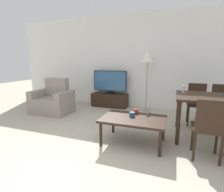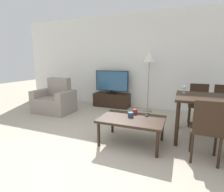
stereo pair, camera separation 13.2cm
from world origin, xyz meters
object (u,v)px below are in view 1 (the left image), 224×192
(dining_chair_far_left, at_px, (197,101))
(dining_chair_near, at_px, (209,126))
(tv_stand, at_px, (110,100))
(armchair, at_px, (53,101))
(tv, at_px, (110,82))
(cup_colored_far, at_px, (132,114))
(cup_white_near, at_px, (136,111))
(remote_primary, at_px, (148,114))
(wine_glass_center, at_px, (184,87))
(coffee_table, at_px, (133,120))
(dining_table, at_px, (218,102))
(floor_lamp, at_px, (148,59))
(dining_chair_far, at_px, (221,103))

(dining_chair_far_left, bearing_deg, dining_chair_near, -90.00)
(tv_stand, bearing_deg, dining_chair_near, -44.96)
(tv_stand, bearing_deg, armchair, -137.39)
(tv, distance_m, cup_colored_far, 2.39)
(dining_chair_near, xyz_separation_m, cup_white_near, (-1.10, 0.44, -0.02))
(remote_primary, xyz_separation_m, wine_glass_center, (0.56, 0.60, 0.43))
(coffee_table, distance_m, dining_table, 1.48)
(armchair, bearing_deg, dining_chair_far_left, 6.13)
(coffee_table, bearing_deg, cup_colored_far, 123.27)
(armchair, xyz_separation_m, cup_colored_far, (2.40, -0.95, 0.17))
(floor_lamp, bearing_deg, armchair, -156.01)
(armchair, bearing_deg, floor_lamp, 23.99)
(coffee_table, relative_size, cup_white_near, 12.07)
(armchair, bearing_deg, dining_chair_far, 5.41)
(dining_chair_far_left, xyz_separation_m, cup_white_near, (-1.10, -1.13, -0.02))
(cup_colored_far, xyz_separation_m, wine_glass_center, (0.81, 0.77, 0.40))
(armchair, distance_m, wine_glass_center, 3.27)
(tv, bearing_deg, dining_chair_far, -14.82)
(tv, relative_size, cup_colored_far, 10.88)
(remote_primary, bearing_deg, wine_glass_center, 46.73)
(dining_table, height_order, floor_lamp, floor_lamp)
(remote_primary, bearing_deg, armchair, 163.73)
(dining_chair_far_left, bearing_deg, tv, 162.34)
(dining_table, bearing_deg, dining_chair_near, -106.66)
(tv, distance_m, dining_chair_far, 2.88)
(armchair, xyz_separation_m, dining_chair_far_left, (3.52, 0.38, 0.19))
(dining_chair_near, relative_size, dining_chair_far_left, 1.00)
(cup_white_near, xyz_separation_m, cup_colored_far, (-0.02, -0.20, -0.00))
(armchair, distance_m, cup_white_near, 2.54)
(coffee_table, distance_m, wine_glass_center, 1.23)
(cup_colored_far, bearing_deg, wine_glass_center, 43.47)
(dining_chair_near, height_order, wine_glass_center, wine_glass_center)
(tv_stand, height_order, dining_chair_far_left, dining_chair_far_left)
(cup_white_near, distance_m, wine_glass_center, 1.06)
(dining_chair_near, distance_m, cup_white_near, 1.18)
(dining_chair_far_left, height_order, cup_white_near, dining_chair_far_left)
(tv_stand, bearing_deg, floor_lamp, -4.25)
(floor_lamp, xyz_separation_m, cup_colored_far, (0.08, -1.98, -0.94))
(dining_chair_near, xyz_separation_m, cup_colored_far, (-1.12, 0.24, -0.02))
(cup_colored_far, bearing_deg, dining_chair_far_left, 49.81)
(dining_chair_far, xyz_separation_m, cup_white_near, (-1.57, -1.13, -0.02))
(cup_white_near, bearing_deg, armchair, 162.75)
(coffee_table, relative_size, dining_chair_far_left, 1.18)
(floor_lamp, bearing_deg, dining_table, -45.08)
(dining_chair_far, distance_m, remote_primary, 1.77)
(armchair, relative_size, remote_primary, 6.72)
(tv_stand, relative_size, coffee_table, 1.03)
(dining_table, relative_size, cup_colored_far, 14.22)
(dining_chair_near, xyz_separation_m, floor_lamp, (-1.20, 2.22, 0.92))
(tv, bearing_deg, dining_chair_far_left, -17.66)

